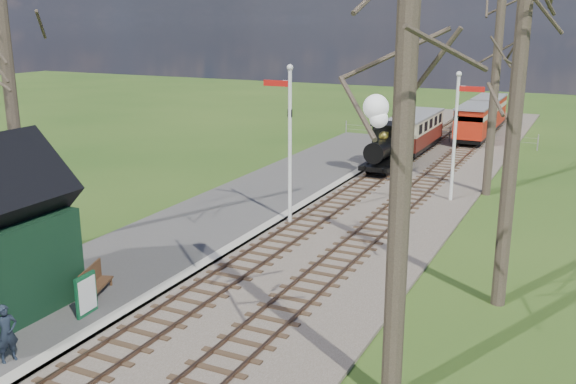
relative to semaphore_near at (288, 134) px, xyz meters
name	(u,v)px	position (x,y,z in m)	size (l,w,h in m)	color
distant_hills	(498,245)	(2.17, 48.38, -19.83)	(114.40, 48.00, 22.02)	#385B23
ballast_bed	(385,193)	(2.07, 6.00, -3.57)	(8.00, 60.00, 0.10)	brown
track_near	(359,189)	(0.77, 6.00, -3.52)	(1.60, 60.00, 0.15)	brown
track_far	(413,195)	(3.37, 6.00, -3.52)	(1.60, 60.00, 0.15)	brown
platform	(202,226)	(-2.73, -2.00, -3.52)	(5.00, 44.00, 0.20)	#474442
coping_strip	(254,235)	(-0.43, -2.00, -3.52)	(0.40, 44.00, 0.21)	#B2AD9E
semaphore_near	(288,134)	(0.00, 0.00, 0.00)	(1.22, 0.24, 6.22)	silver
semaphore_far	(457,127)	(5.14, 6.00, -0.27)	(1.22, 0.24, 5.72)	silver
bare_trees	(264,116)	(2.10, -5.90, 1.59)	(15.51, 22.39, 12.00)	#382D23
fence_line	(436,134)	(1.07, 20.00, -3.07)	(12.60, 0.08, 1.00)	slate
locomotive	(384,138)	(0.76, 9.76, -1.71)	(1.64, 3.83, 4.10)	black
coach	(415,130)	(0.77, 15.82, -2.22)	(1.91, 6.56, 2.01)	black
red_carriage_a	(474,123)	(3.37, 20.55, -2.23)	(1.90, 4.70, 2.00)	black
red_carriage_b	(488,112)	(3.37, 26.05, -2.23)	(1.90, 4.70, 2.00)	black
sign_board	(86,295)	(-1.13, -9.93, -2.86)	(0.15, 0.77, 1.13)	#104E2A
bench	(93,281)	(-1.92, -8.81, -3.04)	(0.85, 1.48, 0.81)	#4D301B
person	(7,333)	(-1.04, -12.56, -2.73)	(0.50, 0.33, 1.38)	#1A222F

